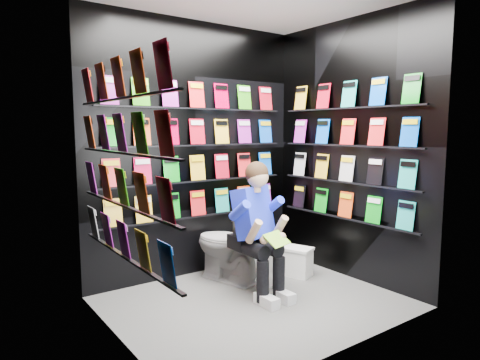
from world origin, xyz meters
TOP-DOWN VIEW (x-y plane):
  - floor at (0.00, 0.00)m, footprint 2.40×2.40m
  - wall_back at (0.00, 1.00)m, footprint 2.40×0.04m
  - wall_front at (0.00, -1.00)m, footprint 2.40×0.04m
  - wall_left at (-1.20, 0.00)m, footprint 0.04×2.00m
  - wall_right at (1.20, 0.00)m, footprint 0.04×2.00m
  - comics_back at (0.00, 0.97)m, footprint 2.10×0.06m
  - comics_left at (-1.17, 0.00)m, footprint 0.06×1.70m
  - comics_right at (1.17, 0.00)m, footprint 0.06×1.70m
  - toilet at (0.13, 0.59)m, footprint 0.61×0.84m
  - longbox at (0.76, 0.33)m, footprint 0.32×0.41m
  - longbox_lid at (0.76, 0.33)m, footprint 0.34×0.43m
  - reader at (0.13, 0.21)m, footprint 0.65×0.80m
  - held_comic at (0.13, -0.14)m, footprint 0.27×0.20m

SIDE VIEW (x-z plane):
  - floor at x=0.00m, z-range 0.00..0.00m
  - longbox at x=0.76m, z-range 0.00..0.27m
  - longbox_lid at x=0.76m, z-range 0.27..0.30m
  - toilet at x=0.13m, z-range 0.00..0.73m
  - held_comic at x=0.13m, z-range 0.53..0.63m
  - reader at x=0.13m, z-range 0.10..1.38m
  - wall_back at x=0.00m, z-range 0.00..2.60m
  - wall_front at x=0.00m, z-range 0.00..2.60m
  - wall_left at x=-1.20m, z-range 0.00..2.60m
  - wall_right at x=1.20m, z-range 0.00..2.60m
  - comics_back at x=0.00m, z-range 0.62..1.99m
  - comics_left at x=-1.17m, z-range 0.62..1.99m
  - comics_right at x=1.17m, z-range 0.62..1.99m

